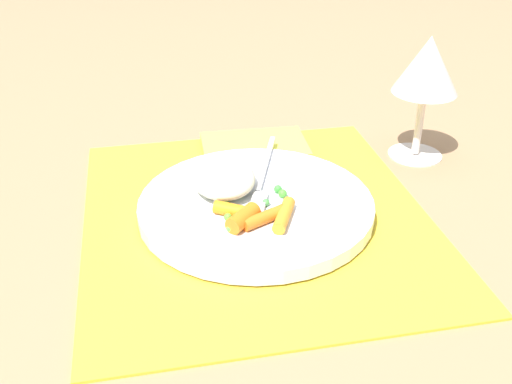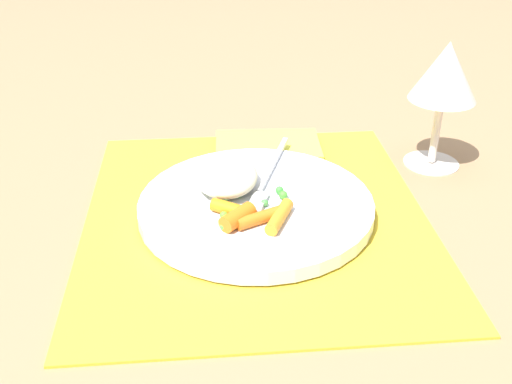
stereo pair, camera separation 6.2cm
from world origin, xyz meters
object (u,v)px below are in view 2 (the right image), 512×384
Objects in this scene: carrot_portion at (251,215)px; wine_glass at (445,76)px; rice_mound at (226,175)px; napkin at (268,146)px; fork at (264,181)px; plate at (256,206)px.

carrot_portion is 0.30m from wine_glass.
rice_mound is 0.29m from wine_glass.
rice_mound is at bearing -74.27° from wine_glass.
wine_glass is at bearing 121.49° from carrot_portion.
carrot_portion is at bearing 16.43° from rice_mound.
rice_mound is 0.68× the size of napkin.
napkin is at bearing 172.01° from fork.
plate is 0.05m from rice_mound.
wine_glass reaches higher than plate.
plate is 0.28m from wine_glass.
napkin is at bearing 169.29° from plate.
plate is at bearing -10.71° from napkin.
carrot_portion is 0.20m from napkin.
wine_glass reaches higher than carrot_portion.
napkin is at bearing -103.86° from wine_glass.
carrot_portion reaches higher than napkin.
rice_mound is at bearing -163.57° from carrot_portion.
wine_glass is at bearing 114.52° from plate.
carrot_portion is (0.04, -0.01, 0.02)m from plate.
fork is 1.32× the size of napkin.
rice_mound is at bearing -85.77° from fork.
plate is at bearing 43.98° from rice_mound.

